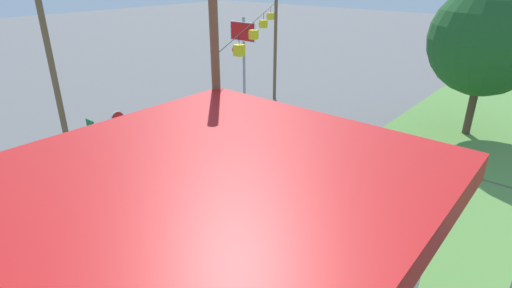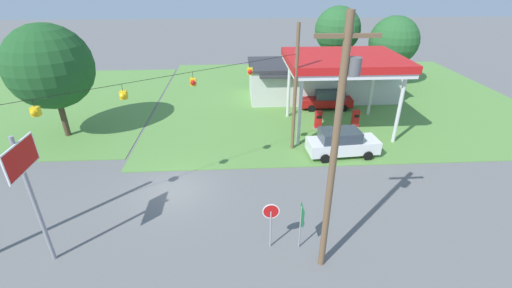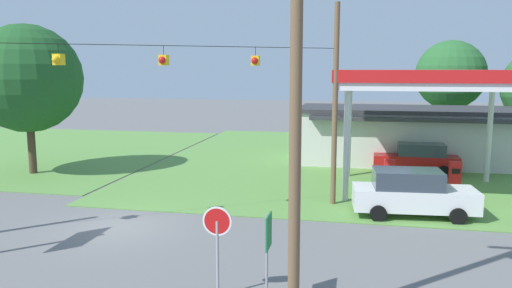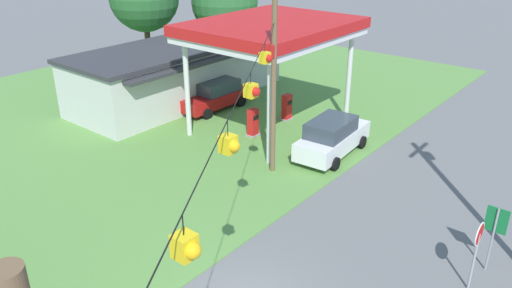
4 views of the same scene
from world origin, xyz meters
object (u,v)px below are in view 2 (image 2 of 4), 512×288
Objects in this scene: car_at_pumps_rear at (327,99)px; tree_behind_station at (338,30)px; car_at_pumps_front at (342,143)px; fuel_pump_near at (318,120)px; route_sign at (302,219)px; fuel_pump_far at (355,120)px; gas_station_canopy at (344,63)px; gas_station_store at (321,80)px; utility_pole_main at (336,146)px; stop_sign_roadside at (271,216)px; stop_sign_overhead at (26,176)px; tree_west_verge at (50,67)px; tree_far_back at (394,41)px.

tree_behind_station is (3.33, 10.30, 4.71)m from car_at_pumps_rear.
car_at_pumps_front reaches higher than car_at_pumps_rear.
fuel_pump_near is at bearing 93.58° from car_at_pumps_front.
fuel_pump_far is at bearing 62.62° from route_sign.
gas_station_canopy is 3.67× the size of route_sign.
tree_behind_station reaches higher than car_at_pumps_front.
gas_station_store is 9.41× the size of fuel_pump_far.
car_at_pumps_front is 9.31m from car_at_pumps_rear.
car_at_pumps_front is 11.71m from utility_pole_main.
stop_sign_roadside is (-7.09, -17.96, 0.89)m from car_at_pumps_rear.
tree_behind_station is at bearing 70.85° from fuel_pump_near.
fuel_pump_far is (1.19, -7.84, -1.08)m from gas_station_store.
fuel_pump_near is at bearing -179.94° from gas_station_canopy.
stop_sign_overhead is 14.36m from tree_west_verge.
stop_sign_roadside reaches higher than fuel_pump_far.
utility_pole_main reaches higher than tree_behind_station.
tree_west_verge is at bearing -179.65° from fuel_pump_far.
stop_sign_roadside is 0.29× the size of tree_west_verge.
gas_station_store is at bearing 79.68° from car_at_pumps_front.
tree_behind_station is (5.18, 14.91, 4.88)m from fuel_pump_near.
gas_station_store is 2.35× the size of stop_sign_overhead.
tree_far_back is at bearing 62.59° from utility_pole_main.
tree_west_verge is (-25.46, -15.05, -0.08)m from tree_behind_station.
fuel_pump_near is (-1.57, -0.00, -4.78)m from gas_station_canopy.
car_at_pumps_front is (-2.50, -4.62, 0.26)m from fuel_pump_far.
fuel_pump_far is 14.44m from tree_far_back.
gas_station_canopy is at bearing 38.88° from stop_sign_overhead.
gas_station_store is 9.41× the size of fuel_pump_near.
stop_sign_roadside is at bearing -111.47° from fuel_pump_near.
fuel_pump_far is 23.91m from tree_west_verge.
fuel_pump_far is at bearing -97.78° from tree_behind_station.
gas_station_canopy is 21.61m from stop_sign_overhead.
gas_station_canopy is 6.52m from car_at_pumps_rear.
tree_west_verge reaches higher than car_at_pumps_rear.
tree_west_verge is (-22.24, -7.98, 3.73)m from gas_station_store.
route_sign reaches higher than car_at_pumps_rear.
gas_station_store is 27.56m from stop_sign_overhead.
tree_behind_station is at bearing 76.40° from gas_station_canopy.
fuel_pump_far is at bearing 107.62° from car_at_pumps_rear.
fuel_pump_near is 15.77m from utility_pole_main.
fuel_pump_near is at bearing -103.99° from gas_station_store.
route_sign is (-4.48, -8.87, 0.71)m from car_at_pumps_front.
route_sign reaches higher than car_at_pumps_front.
route_sign is at bearing -119.86° from tree_far_back.
tree_west_verge is (-20.92, 4.47, 4.55)m from car_at_pumps_front.
stop_sign_overhead is at bearing 48.65° from car_at_pumps_rear.
tree_behind_station reaches higher than fuel_pump_near.
gas_station_canopy reaches higher than route_sign.
stop_sign_roadside reaches higher than fuel_pump_near.
car_at_pumps_front is (-1.32, -12.46, -0.83)m from gas_station_store.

